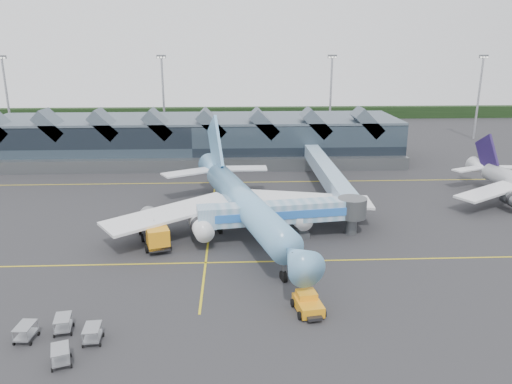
{
  "coord_description": "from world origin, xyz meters",
  "views": [
    {
      "loc": [
        3.59,
        -63.59,
        25.66
      ],
      "look_at": [
        6.71,
        4.9,
        5.0
      ],
      "focal_mm": 35.0,
      "sensor_mm": 36.0,
      "label": 1
    }
  ],
  "objects_px": {
    "fuel_truck": "(153,227)",
    "jet_bridge": "(294,212)",
    "main_airliner": "(243,201)",
    "pushback_tug": "(308,304)"
  },
  "relations": [
    {
      "from": "fuel_truck",
      "to": "jet_bridge",
      "type": "bearing_deg",
      "value": -16.16
    },
    {
      "from": "main_airliner",
      "to": "pushback_tug",
      "type": "xyz_separation_m",
      "value": [
        6.01,
        -22.9,
        -3.42
      ]
    },
    {
      "from": "jet_bridge",
      "to": "fuel_truck",
      "type": "relative_size",
      "value": 2.15
    },
    {
      "from": "main_airliner",
      "to": "jet_bridge",
      "type": "bearing_deg",
      "value": -41.51
    },
    {
      "from": "main_airliner",
      "to": "fuel_truck",
      "type": "height_order",
      "value": "main_airliner"
    },
    {
      "from": "main_airliner",
      "to": "pushback_tug",
      "type": "height_order",
      "value": "main_airliner"
    },
    {
      "from": "pushback_tug",
      "to": "jet_bridge",
      "type": "bearing_deg",
      "value": 78.38
    },
    {
      "from": "jet_bridge",
      "to": "main_airliner",
      "type": "bearing_deg",
      "value": 145.0
    },
    {
      "from": "fuel_truck",
      "to": "pushback_tug",
      "type": "relative_size",
      "value": 2.38
    },
    {
      "from": "main_airliner",
      "to": "jet_bridge",
      "type": "relative_size",
      "value": 1.92
    }
  ]
}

